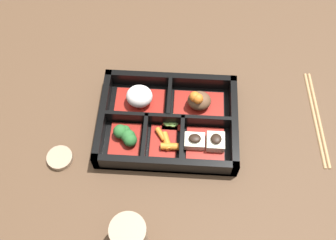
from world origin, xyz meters
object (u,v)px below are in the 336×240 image
at_px(bowl_rice, 140,98).
at_px(sauce_dish, 60,158).
at_px(chopsticks, 317,118).
at_px(tea_cup, 129,235).

distance_m(bowl_rice, sauce_dish, 0.21).
height_order(bowl_rice, chopsticks, bowl_rice).
bearing_deg(bowl_rice, chopsticks, -1.53).
bearing_deg(tea_cup, chopsticks, 36.86).
xyz_separation_m(tea_cup, sauce_dish, (-0.16, 0.15, -0.03)).
height_order(chopsticks, sauce_dish, sauce_dish).
distance_m(bowl_rice, chopsticks, 0.39).
bearing_deg(tea_cup, bowl_rice, 91.92).
xyz_separation_m(tea_cup, chopsticks, (0.38, 0.28, -0.04)).
bearing_deg(sauce_dish, bowl_rice, 42.57).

